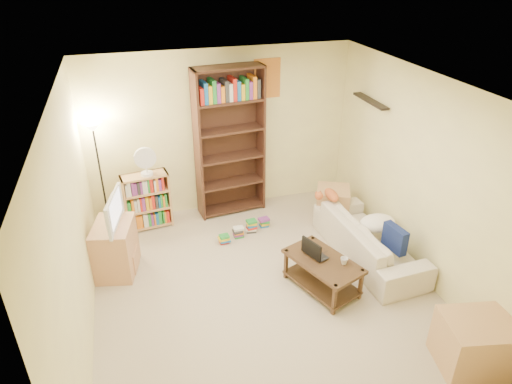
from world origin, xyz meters
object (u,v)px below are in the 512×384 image
(side_table, at_px, (332,205))
(short_bookshelf, at_px, (147,201))
(tall_bookshelf, at_px, (230,139))
(sofa, at_px, (369,239))
(television, at_px, (109,211))
(laptop, at_px, (319,252))
(desk_fan, at_px, (145,161))
(coffee_table, at_px, (323,270))
(mug, at_px, (344,261))
(tabby_cat, at_px, (329,195))
(end_cabinet, at_px, (475,343))
(floor_lamp, at_px, (96,146))
(tv_stand, at_px, (115,248))

(side_table, bearing_deg, short_bookshelf, 166.69)
(tall_bookshelf, xyz_separation_m, side_table, (1.39, -0.77, -0.93))
(sofa, relative_size, television, 2.64)
(television, bearing_deg, short_bookshelf, -13.22)
(laptop, distance_m, television, 2.61)
(laptop, bearing_deg, tall_bookshelf, -2.46)
(desk_fan, bearing_deg, laptop, -45.04)
(sofa, height_order, television, television)
(coffee_table, relative_size, mug, 8.53)
(tall_bookshelf, bearing_deg, laptop, -79.54)
(tabby_cat, height_order, television, television)
(coffee_table, relative_size, tall_bookshelf, 0.47)
(sofa, bearing_deg, end_cabinet, 179.88)
(short_bookshelf, xyz_separation_m, end_cabinet, (2.87, -3.55, -0.15))
(floor_lamp, bearing_deg, end_cabinet, -46.88)
(tall_bookshelf, distance_m, side_table, 1.84)
(laptop, distance_m, desk_fan, 2.72)
(short_bookshelf, distance_m, end_cabinet, 4.57)
(coffee_table, relative_size, tv_stand, 1.55)
(tall_bookshelf, bearing_deg, desk_fan, -178.16)
(tabby_cat, height_order, tall_bookshelf, tall_bookshelf)
(tabby_cat, xyz_separation_m, desk_fan, (-2.44, 0.87, 0.47))
(tv_stand, bearing_deg, sofa, 1.93)
(side_table, bearing_deg, tabby_cat, -126.47)
(short_bookshelf, distance_m, floor_lamp, 1.07)
(tv_stand, height_order, short_bookshelf, short_bookshelf)
(sofa, bearing_deg, television, 75.85)
(tabby_cat, bearing_deg, short_bookshelf, 159.92)
(sofa, bearing_deg, tall_bookshelf, 36.92)
(coffee_table, height_order, end_cabinet, end_cabinet)
(tabby_cat, distance_m, side_table, 0.48)
(short_bookshelf, relative_size, floor_lamp, 0.52)
(side_table, bearing_deg, desk_fan, 167.36)
(sofa, bearing_deg, tabby_cat, 18.61)
(tv_stand, xyz_separation_m, tall_bookshelf, (1.78, 1.11, 0.86))
(short_bookshelf, bearing_deg, tv_stand, -123.21)
(sofa, height_order, mug, sofa)
(laptop, bearing_deg, coffee_table, 160.42)
(mug, bearing_deg, short_bookshelf, 133.93)
(mug, height_order, floor_lamp, floor_lamp)
(floor_lamp, bearing_deg, tall_bookshelf, 0.00)
(mug, xyz_separation_m, tv_stand, (-2.59, 1.21, -0.12))
(television, xyz_separation_m, desk_fan, (0.53, 0.94, 0.19))
(floor_lamp, bearing_deg, short_bookshelf, -12.75)
(short_bookshelf, bearing_deg, tabby_cat, -27.08)
(tv_stand, distance_m, television, 0.55)
(tall_bookshelf, relative_size, floor_lamp, 1.38)
(short_bookshelf, xyz_separation_m, floor_lamp, (-0.58, 0.13, 0.89))
(floor_lamp, height_order, end_cabinet, floor_lamp)
(sofa, bearing_deg, short_bookshelf, 56.66)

